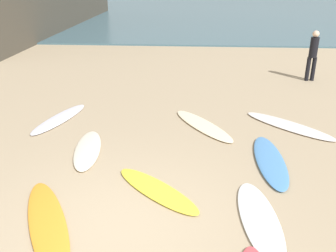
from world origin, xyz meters
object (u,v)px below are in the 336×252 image
(surfboard_6, at_px, (289,126))
(beachgoer_near, at_px, (313,53))
(surfboard_1, at_px, (157,190))
(surfboard_3, at_px, (47,223))
(surfboard_0, at_px, (60,119))
(surfboard_4, at_px, (88,149))
(surfboard_7, at_px, (270,161))
(surfboard_8, at_px, (260,219))
(surfboard_2, at_px, (203,125))

(surfboard_6, height_order, beachgoer_near, beachgoer_near)
(surfboard_1, distance_m, surfboard_3, 1.90)
(surfboard_3, relative_size, surfboard_6, 1.03)
(surfboard_0, relative_size, surfboard_4, 1.18)
(surfboard_0, relative_size, surfboard_6, 0.92)
(surfboard_0, distance_m, surfboard_7, 5.45)
(surfboard_4, xyz_separation_m, surfboard_6, (4.67, 1.66, -0.01))
(surfboard_3, xyz_separation_m, surfboard_6, (4.61, 4.19, 0.00))
(surfboard_0, distance_m, surfboard_8, 6.02)
(surfboard_4, xyz_separation_m, surfboard_7, (3.86, -0.25, -0.00))
(surfboard_1, distance_m, surfboard_7, 2.52)
(surfboard_0, xyz_separation_m, surfboard_8, (4.56, -3.93, -0.00))
(surfboard_6, bearing_deg, surfboard_3, -3.50)
(surfboard_3, height_order, surfboard_4, surfboard_4)
(surfboard_4, distance_m, surfboard_8, 3.99)
(surfboard_3, height_order, beachgoer_near, beachgoer_near)
(surfboard_2, height_order, surfboard_4, surfboard_4)
(surfboard_0, relative_size, surfboard_8, 1.09)
(surfboard_2, height_order, surfboard_8, surfboard_2)
(surfboard_2, relative_size, surfboard_7, 1.01)
(surfboard_0, relative_size, beachgoer_near, 1.31)
(surfboard_6, bearing_deg, surfboard_8, 25.09)
(surfboard_4, height_order, beachgoer_near, beachgoer_near)
(surfboard_3, xyz_separation_m, surfboard_7, (3.79, 2.27, 0.01))
(surfboard_1, xyz_separation_m, surfboard_4, (-1.65, 1.47, 0.01))
(surfboard_7, distance_m, beachgoer_near, 6.83)
(surfboard_3, distance_m, surfboard_6, 6.23)
(surfboard_1, bearing_deg, surfboard_3, 166.82)
(surfboard_0, distance_m, surfboard_4, 2.12)
(surfboard_6, height_order, surfboard_7, surfboard_7)
(surfboard_0, bearing_deg, surfboard_8, -25.47)
(surfboard_0, xyz_separation_m, surfboard_2, (3.75, -0.20, -0.00))
(surfboard_3, distance_m, surfboard_4, 2.53)
(surfboard_6, bearing_deg, surfboard_4, -26.17)
(surfboard_7, bearing_deg, surfboard_4, 176.67)
(surfboard_8, relative_size, beachgoer_near, 1.20)
(surfboard_1, height_order, beachgoer_near, beachgoer_near)
(surfboard_1, bearing_deg, surfboard_6, -0.78)
(surfboard_2, relative_size, beachgoer_near, 1.35)
(surfboard_0, xyz_separation_m, surfboard_7, (5.08, -1.99, 0.00))
(surfboard_1, xyz_separation_m, surfboard_6, (3.03, 3.13, 0.00))
(surfboard_0, distance_m, surfboard_3, 4.45)
(surfboard_2, bearing_deg, beachgoer_near, -163.42)
(surfboard_1, bearing_deg, beachgoer_near, 10.91)
(surfboard_3, xyz_separation_m, beachgoer_near, (6.33, 8.55, 0.94))
(surfboard_8, height_order, beachgoer_near, beachgoer_near)
(surfboard_1, distance_m, surfboard_2, 3.13)
(surfboard_1, xyz_separation_m, surfboard_8, (1.69, -0.72, 0.00))
(surfboard_0, height_order, surfboard_3, surfboard_0)
(surfboard_3, distance_m, beachgoer_near, 10.68)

